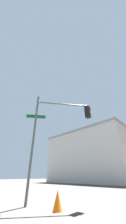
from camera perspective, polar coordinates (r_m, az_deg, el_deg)
name	(u,v)px	position (r m, az deg, el deg)	size (l,w,h in m)	color
traffic_signal_near	(61,121)	(7.05, -0.96, -4.43)	(2.51, 3.23, 5.61)	#474C47
building_stucco	(103,159)	(33.16, 18.83, -20.67)	(17.46, 21.81, 9.75)	#BCB7AD
traffic_cone	(58,200)	(5.55, -2.61, -36.70)	(0.36, 0.36, 0.67)	orange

